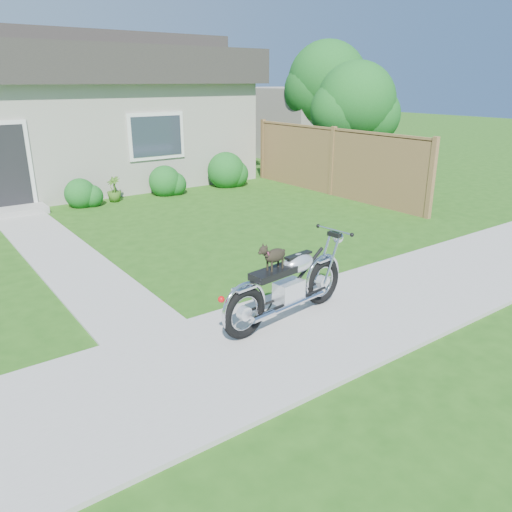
% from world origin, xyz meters
% --- Properties ---
extents(ground, '(80.00, 80.00, 0.00)m').
position_xyz_m(ground, '(0.00, 0.00, 0.00)').
color(ground, '#235114').
rests_on(ground, ground).
extents(sidewalk, '(24.00, 2.20, 0.04)m').
position_xyz_m(sidewalk, '(0.00, 0.00, 0.02)').
color(sidewalk, '#9E9B93').
rests_on(sidewalk, ground).
extents(walkway, '(1.20, 8.00, 0.03)m').
position_xyz_m(walkway, '(-1.50, 5.00, 0.01)').
color(walkway, '#9E9B93').
rests_on(walkway, ground).
extents(house, '(12.60, 7.03, 4.50)m').
position_xyz_m(house, '(-0.00, 11.99, 2.16)').
color(house, '#ADA99D').
rests_on(house, ground).
extents(fence, '(0.12, 6.62, 1.90)m').
position_xyz_m(fence, '(6.30, 5.75, 0.94)').
color(fence, olive).
rests_on(fence, ground).
extents(tree_near, '(2.48, 2.41, 3.69)m').
position_xyz_m(tree_near, '(8.26, 6.64, 2.36)').
color(tree_near, '#3D2B1C').
rests_on(tree_near, ground).
extents(tree_far, '(2.97, 2.96, 4.54)m').
position_xyz_m(tree_far, '(10.26, 10.04, 2.91)').
color(tree_far, '#3D2B1C').
rests_on(tree_far, ground).
extents(shrub_row, '(10.42, 1.13, 1.13)m').
position_xyz_m(shrub_row, '(0.55, 8.50, 0.41)').
color(shrub_row, '#175A1C').
rests_on(shrub_row, ground).
extents(potted_plant_right, '(0.50, 0.50, 0.67)m').
position_xyz_m(potted_plant_right, '(0.96, 8.55, 0.33)').
color(potted_plant_right, '#37631B').
rests_on(potted_plant_right, ground).
extents(motorcycle_with_dog, '(2.22, 0.64, 1.14)m').
position_xyz_m(motorcycle_with_dog, '(0.22, 0.32, 0.54)').
color(motorcycle_with_dog, black).
rests_on(motorcycle_with_dog, sidewalk).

